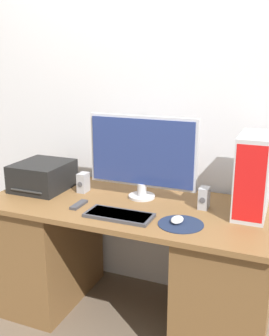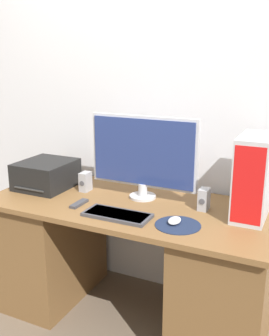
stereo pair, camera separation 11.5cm
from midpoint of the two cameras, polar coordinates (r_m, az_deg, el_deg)
The scene contains 11 objects.
wall_back at distance 2.57m, azimuth 4.77°, elevation 10.54°, with size 6.40×0.05×2.70m.
desk at distance 2.47m, azimuth 0.58°, elevation -13.05°, with size 1.68×0.76×0.76m.
monitor at distance 2.32m, azimuth 2.68°, elevation 2.02°, with size 0.67×0.16×0.50m.
keyboard at distance 2.12m, azimuth -0.96°, elevation -6.81°, with size 0.36×0.16×0.02m.
mousepad at distance 2.04m, azimuth 7.94°, elevation -8.22°, with size 0.24×0.24×0.00m.
mouse at distance 2.04m, azimuth 7.44°, elevation -7.59°, with size 0.06×0.10×0.03m.
computer_tower at distance 2.16m, azimuth 18.34°, elevation -1.26°, with size 0.17×0.34×0.44m.
printer at distance 2.62m, azimuth -11.49°, elevation -0.94°, with size 0.32×0.36×0.17m.
speaker_left at distance 2.51m, azimuth -5.84°, elevation -2.00°, with size 0.05×0.08×0.12m.
speaker_right at distance 2.24m, azimuth 11.50°, elevation -4.48°, with size 0.05×0.08×0.12m.
remote_control at distance 2.30m, azimuth -6.64°, elevation -5.17°, with size 0.04×0.14×0.02m.
Camera 2 is at (0.96, -1.56, 1.58)m, focal length 42.00 mm.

